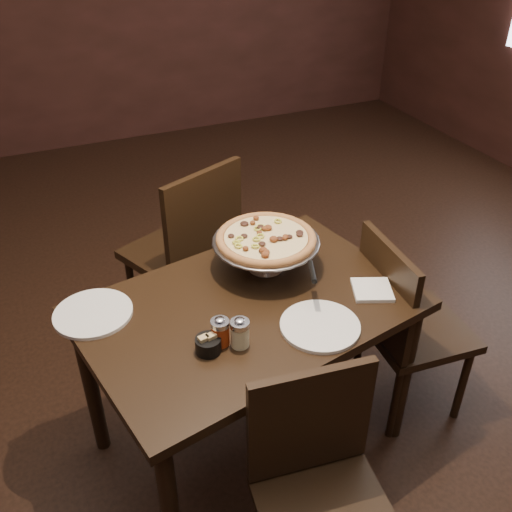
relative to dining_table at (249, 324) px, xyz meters
name	(u,v)px	position (x,y,z in m)	size (l,w,h in m)	color
room	(266,104)	(0.08, 0.05, 0.78)	(6.04, 7.04, 2.84)	black
dining_table	(249,324)	(0.00, 0.00, 0.00)	(1.27, 0.97, 0.71)	black
pizza_stand	(266,239)	(0.14, 0.17, 0.23)	(0.40, 0.40, 0.17)	silver
parmesan_shaker	(240,333)	(-0.11, -0.18, 0.15)	(0.06, 0.06, 0.11)	beige
pepper_flake_shaker	(220,332)	(-0.16, -0.15, 0.14)	(0.06, 0.06, 0.11)	maroon
packet_caddy	(208,344)	(-0.21, -0.17, 0.12)	(0.08, 0.08, 0.06)	black
napkin_stack	(372,290)	(0.44, -0.11, 0.10)	(0.14, 0.14, 0.01)	white
plate_left	(93,313)	(-0.51, 0.16, 0.10)	(0.27, 0.27, 0.01)	white
plate_near	(320,326)	(0.17, -0.21, 0.10)	(0.27, 0.27, 0.01)	white
serving_spatula	(312,272)	(0.20, -0.08, 0.23)	(0.15, 0.15, 0.02)	silver
chair_far	(188,247)	(0.01, 0.74, -0.11)	(0.58, 0.58, 0.94)	black
chair_near	(320,488)	(-0.02, -0.59, -0.17)	(0.43, 0.43, 0.82)	black
chair_side	(404,322)	(0.65, -0.07, -0.16)	(0.43, 0.43, 0.85)	black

